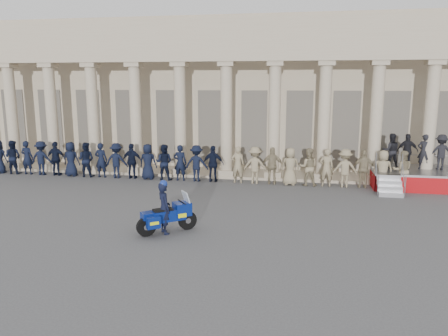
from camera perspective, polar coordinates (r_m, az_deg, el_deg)
ground at (r=17.19m, az=-8.67°, el=-6.68°), size 90.00×90.00×0.00m
building at (r=30.69m, az=0.10°, el=9.87°), size 40.00×12.50×9.00m
officer_rank at (r=23.47m, az=-5.20°, el=0.67°), size 23.15×0.73×1.94m
reviewing_stand at (r=24.06m, az=23.72°, el=1.06°), size 4.33×4.13×2.66m
motorcycle at (r=15.54m, az=-7.37°, el=-6.21°), size 1.86×1.61×1.43m
rider at (r=15.40m, az=-7.83°, el=-5.09°), size 0.76×0.80×1.92m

